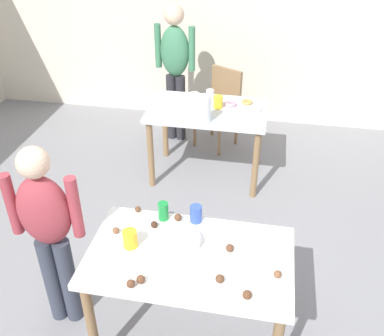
{
  "coord_description": "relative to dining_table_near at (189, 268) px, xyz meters",
  "views": [
    {
      "loc": [
        0.5,
        -1.99,
        2.54
      ],
      "look_at": [
        0.03,
        0.5,
        0.9
      ],
      "focal_mm": 40.95,
      "sensor_mm": 36.0,
      "label": 1
    }
  ],
  "objects": [
    {
      "name": "ground_plane",
      "position": [
        -0.15,
        0.18,
        -0.64
      ],
      "size": [
        6.4,
        6.4,
        0.0
      ],
      "primitive_type": "plane",
      "color": "gray"
    },
    {
      "name": "wall_back",
      "position": [
        -0.15,
        3.38,
        0.66
      ],
      "size": [
        6.4,
        0.1,
        2.6
      ],
      "primitive_type": "cube",
      "color": "beige",
      "rests_on": "ground_plane"
    },
    {
      "name": "dining_table_near",
      "position": [
        0.0,
        0.0,
        0.0
      ],
      "size": [
        1.19,
        0.7,
        0.75
      ],
      "color": "white",
      "rests_on": "ground_plane"
    },
    {
      "name": "dining_table_far",
      "position": [
        -0.2,
        1.96,
        -0.0
      ],
      "size": [
        1.13,
        0.71,
        0.75
      ],
      "color": "silver",
      "rests_on": "ground_plane"
    },
    {
      "name": "chair_far_table",
      "position": [
        -0.16,
        2.66,
        -0.15
      ],
      "size": [
        0.54,
        0.54,
        0.87
      ],
      "color": "olive",
      "rests_on": "ground_plane"
    },
    {
      "name": "person_girl_near",
      "position": [
        -0.87,
        0.02,
        0.16
      ],
      "size": [
        0.45,
        0.23,
        1.36
      ],
      "color": "#383D4C",
      "rests_on": "ground_plane"
    },
    {
      "name": "person_adult_far",
      "position": [
        -0.68,
        2.67,
        0.28
      ],
      "size": [
        0.45,
        0.23,
        1.53
      ],
      "color": "#28282D",
      "rests_on": "ground_plane"
    },
    {
      "name": "mixing_bowl",
      "position": [
        -0.04,
        0.07,
        0.14
      ],
      "size": [
        0.18,
        0.18,
        0.07
      ],
      "primitive_type": "cylinder",
      "color": "white",
      "rests_on": "dining_table_near"
    },
    {
      "name": "soda_can",
      "position": [
        -0.22,
        0.29,
        0.17
      ],
      "size": [
        0.07,
        0.07,
        0.12
      ],
      "primitive_type": "cylinder",
      "color": "#198438",
      "rests_on": "dining_table_near"
    },
    {
      "name": "fork_near",
      "position": [
        -0.48,
        -0.19,
        0.11
      ],
      "size": [
        0.17,
        0.02,
        0.01
      ],
      "primitive_type": "cube",
      "color": "silver",
      "rests_on": "dining_table_near"
    },
    {
      "name": "cup_near_0",
      "position": [
        -0.35,
        0.01,
        0.16
      ],
      "size": [
        0.09,
        0.09,
        0.11
      ],
      "primitive_type": "cylinder",
      "color": "yellow",
      "rests_on": "dining_table_near"
    },
    {
      "name": "cup_near_1",
      "position": [
        -0.02,
        0.3,
        0.17
      ],
      "size": [
        0.08,
        0.08,
        0.11
      ],
      "primitive_type": "cylinder",
      "color": "#3351B2",
      "rests_on": "dining_table_near"
    },
    {
      "name": "cake_ball_0",
      "position": [
        0.5,
        -0.08,
        0.13
      ],
      "size": [
        0.04,
        0.04,
        0.04
      ],
      "primitive_type": "sphere",
      "color": "brown",
      "rests_on": "dining_table_near"
    },
    {
      "name": "cake_ball_1",
      "position": [
        -0.13,
        0.29,
        0.13
      ],
      "size": [
        0.05,
        0.05,
        0.05
      ],
      "primitive_type": "sphere",
      "color": "brown",
      "rests_on": "dining_table_near"
    },
    {
      "name": "cake_ball_2",
      "position": [
        0.35,
        -0.25,
        0.13
      ],
      "size": [
        0.05,
        0.05,
        0.05
      ],
      "primitive_type": "sphere",
      "color": "brown",
      "rests_on": "dining_table_near"
    },
    {
      "name": "cake_ball_3",
      "position": [
        -0.22,
        -0.26,
        0.13
      ],
      "size": [
        0.05,
        0.05,
        0.05
      ],
      "primitive_type": "sphere",
      "color": "brown",
      "rests_on": "dining_table_near"
    },
    {
      "name": "cake_ball_4",
      "position": [
        0.22,
        0.07,
        0.13
      ],
      "size": [
        0.05,
        0.05,
        0.05
      ],
      "primitive_type": "sphere",
      "color": "brown",
      "rests_on": "dining_table_near"
    },
    {
      "name": "cake_ball_5",
      "position": [
        -0.26,
        0.2,
        0.13
      ],
      "size": [
        0.04,
        0.04,
        0.04
      ],
      "primitive_type": "sphere",
      "color": "#3D2319",
      "rests_on": "dining_table_near"
    },
    {
      "name": "cake_ball_6",
      "position": [
        -0.26,
        -0.29,
        0.13
      ],
      "size": [
        0.05,
        0.05,
        0.05
      ],
      "primitive_type": "sphere",
      "color": "brown",
      "rests_on": "dining_table_near"
    },
    {
      "name": "cake_ball_7",
      "position": [
        -0.48,
        0.1,
        0.13
      ],
      "size": [
        0.04,
        0.04,
        0.04
      ],
      "primitive_type": "sphere",
      "color": "brown",
      "rests_on": "dining_table_near"
    },
    {
      "name": "cake_ball_8",
      "position": [
        -0.41,
        0.33,
        0.13
      ],
      "size": [
        0.04,
        0.04,
        0.04
      ],
      "primitive_type": "sphere",
      "color": "brown",
      "rests_on": "dining_table_near"
    },
    {
      "name": "cake_ball_9",
      "position": [
        0.2,
        -0.17,
        0.13
      ],
      "size": [
        0.05,
        0.05,
        0.05
      ],
      "primitive_type": "sphere",
      "color": "brown",
      "rests_on": "dining_table_near"
    },
    {
      "name": "pitcher_far",
      "position": [
        -0.19,
        1.68,
        0.23
      ],
      "size": [
        0.11,
        0.11,
        0.25
      ],
      "primitive_type": "cylinder",
      "color": "white",
      "rests_on": "dining_table_far"
    },
    {
      "name": "cup_far_0",
      "position": [
        -0.11,
        2.0,
        0.17
      ],
      "size": [
        0.09,
        0.09,
        0.12
      ],
      "primitive_type": "cylinder",
      "color": "yellow",
      "rests_on": "dining_table_far"
    },
    {
      "name": "cup_far_1",
      "position": [
        -0.21,
        2.16,
        0.16
      ],
      "size": [
        0.08,
        0.08,
        0.11
      ],
      "primitive_type": "cylinder",
      "color": "white",
      "rests_on": "dining_table_far"
    },
    {
      "name": "donut_far_0",
      "position": [
        0.0,
        2.07,
        0.13
      ],
      "size": [
        0.12,
        0.12,
        0.04
      ],
      "primitive_type": "torus",
      "color": "pink",
      "rests_on": "dining_table_far"
    },
    {
      "name": "donut_far_1",
      "position": [
        -0.38,
        2.2,
        0.13
      ],
      "size": [
        0.14,
        0.14,
        0.04
      ],
      "primitive_type": "torus",
      "color": "white",
      "rests_on": "dining_table_far"
    },
    {
      "name": "donut_far_2",
      "position": [
        0.16,
        2.15,
        0.12
      ],
      "size": [
        0.11,
        0.11,
        0.03
      ],
      "primitive_type": "torus",
      "color": "gold",
      "rests_on": "dining_table_far"
    },
    {
      "name": "donut_far_3",
      "position": [
        0.25,
        2.01,
        0.13
      ],
      "size": [
        0.12,
        0.12,
        0.03
      ],
      "primitive_type": "torus",
      "color": "white",
      "rests_on": "dining_table_far"
    }
  ]
}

